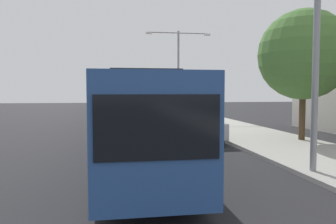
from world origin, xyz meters
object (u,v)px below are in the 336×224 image
(bus_tail_end, at_px, (119,96))
(bus_lead, at_px, (137,118))
(bus_fourth_in_line, at_px, (120,98))
(bus_rear, at_px, (119,97))
(bus_second_in_line, at_px, (125,104))
(white_suv, at_px, (197,121))
(roadside_tree, at_px, (304,55))
(bus_middle, at_px, (122,100))
(box_truck_oncoming, at_px, (104,96))
(streetlamp_mid, at_px, (178,64))
(streetlamp_near, at_px, (317,7))

(bus_tail_end, bearing_deg, bus_lead, -90.00)
(bus_fourth_in_line, relative_size, bus_rear, 0.93)
(bus_second_in_line, bearing_deg, white_suv, -64.88)
(bus_fourth_in_line, xyz_separation_m, white_suv, (3.70, -33.33, -0.66))
(bus_fourth_in_line, height_order, roadside_tree, roadside_tree)
(bus_middle, relative_size, bus_rear, 0.93)
(box_truck_oncoming, bearing_deg, streetlamp_mid, -78.66)
(roadside_tree, bearing_deg, bus_tail_end, 98.22)
(box_truck_oncoming, height_order, roadside_tree, roadside_tree)
(bus_rear, xyz_separation_m, box_truck_oncoming, (-3.30, 11.45, 0.02))
(streetlamp_near, bearing_deg, bus_lead, 154.86)
(bus_lead, height_order, bus_tail_end, same)
(bus_lead, distance_m, white_suv, 6.72)
(bus_second_in_line, bearing_deg, streetlamp_mid, 49.79)
(bus_tail_end, relative_size, white_suv, 2.26)
(bus_middle, distance_m, roadside_tree, 24.57)
(bus_fourth_in_line, distance_m, streetlamp_near, 41.94)
(bus_fourth_in_line, bearing_deg, box_truck_oncoming, 97.74)
(bus_fourth_in_line, distance_m, box_truck_oncoming, 24.53)
(box_truck_oncoming, height_order, streetlamp_near, streetlamp_near)
(bus_rear, xyz_separation_m, bus_tail_end, (-0.00, 13.22, -0.00))
(white_suv, xyz_separation_m, box_truck_oncoming, (-7.00, 57.64, 0.68))
(streetlamp_mid, xyz_separation_m, roadside_tree, (3.44, -16.09, -0.79))
(bus_lead, height_order, box_truck_oncoming, bus_lead)
(bus_lead, bearing_deg, bus_middle, 90.00)
(bus_rear, bearing_deg, box_truck_oncoming, 106.09)
(bus_lead, distance_m, box_truck_oncoming, 63.30)
(bus_lead, bearing_deg, bus_fourth_in_line, 90.00)
(bus_rear, bearing_deg, streetlamp_near, -84.32)
(bus_tail_end, bearing_deg, white_suv, -86.44)
(streetlamp_near, xyz_separation_m, streetlamp_mid, (0.00, 22.38, 0.09))
(bus_middle, distance_m, streetlamp_mid, 9.31)
(bus_lead, distance_m, bus_second_in_line, 13.46)
(streetlamp_near, bearing_deg, bus_second_in_line, 108.65)
(streetlamp_mid, bearing_deg, bus_middle, 129.06)
(bus_lead, bearing_deg, streetlamp_near, -25.14)
(bus_lead, relative_size, box_truck_oncoming, 1.46)
(white_suv, relative_size, streetlamp_mid, 0.60)
(bus_middle, xyz_separation_m, streetlamp_mid, (5.40, -6.65, 3.64))
(bus_lead, xyz_separation_m, bus_rear, (-0.00, 51.76, -0.00))
(bus_second_in_line, bearing_deg, bus_lead, -90.00)
(bus_second_in_line, height_order, streetlamp_mid, streetlamp_mid)
(bus_fourth_in_line, relative_size, white_suv, 2.14)
(bus_lead, xyz_separation_m, box_truck_oncoming, (-3.30, 63.21, 0.02))
(bus_fourth_in_line, xyz_separation_m, box_truck_oncoming, (-3.30, 24.31, 0.03))
(bus_fourth_in_line, xyz_separation_m, bus_rear, (0.00, 12.86, 0.00))
(streetlamp_mid, bearing_deg, bus_fourth_in_line, 105.81)
(bus_lead, height_order, bus_fourth_in_line, same)
(white_suv, bearing_deg, box_truck_oncoming, 96.92)
(streetlamp_mid, relative_size, roadside_tree, 1.25)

